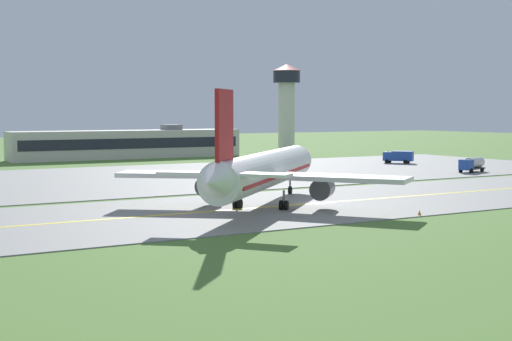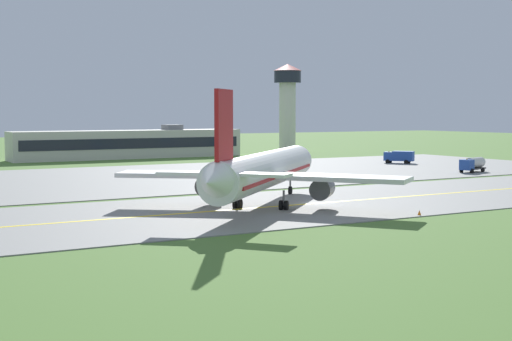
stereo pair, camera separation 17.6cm
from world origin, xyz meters
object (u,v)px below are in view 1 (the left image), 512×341
object	(u,v)px
airplane_lead	(264,171)
service_truck_catering	(398,156)
service_truck_baggage	(472,164)
service_truck_fuel	(283,166)
control_tower	(287,98)

from	to	relation	value
airplane_lead	service_truck_catering	xyz separation A→B (m)	(59.95, 46.08, -2.60)
service_truck_baggage	service_truck_catering	distance (m)	24.05
service_truck_fuel	service_truck_catering	distance (m)	34.19
service_truck_catering	service_truck_fuel	bearing A→B (deg)	-166.52
service_truck_catering	service_truck_baggage	bearing A→B (deg)	-99.52
airplane_lead	service_truck_catering	world-z (taller)	airplane_lead
service_truck_baggage	service_truck_catering	xyz separation A→B (m)	(3.98, 23.72, -0.00)
service_truck_fuel	service_truck_catering	size ratio (longest dim) A/B	1.10
airplane_lead	service_truck_baggage	world-z (taller)	airplane_lead
airplane_lead	service_truck_fuel	distance (m)	46.63
service_truck_baggage	control_tower	xyz separation A→B (m)	(9.15, 74.51, 12.73)
service_truck_baggage	service_truck_fuel	distance (m)	33.24
airplane_lead	service_truck_fuel	size ratio (longest dim) A/B	4.72
airplane_lead	control_tower	xyz separation A→B (m)	(65.12, 96.87, 10.13)
service_truck_catering	control_tower	distance (m)	52.61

